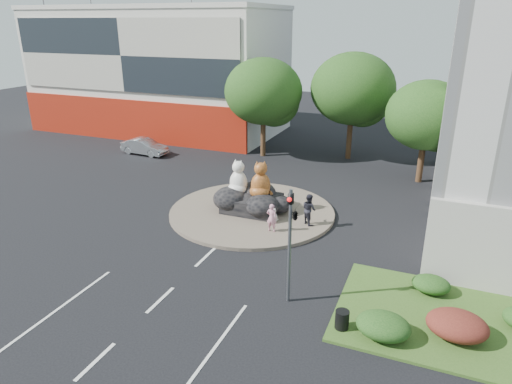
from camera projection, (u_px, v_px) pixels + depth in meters
ground at (160, 300)px, 19.22m from camera, size 120.00×120.00×0.00m
roundabout_island at (252, 212)px, 27.84m from camera, size 10.00×10.00×0.20m
rock_plinth at (252, 203)px, 27.65m from camera, size 3.20×2.60×0.90m
shophouse_block at (159, 70)px, 47.58m from camera, size 25.20×12.30×17.40m
grass_verge at (469, 325)px, 17.54m from camera, size 10.00×6.00×0.12m
tree_left at (264, 95)px, 37.85m from camera, size 6.46×6.46×8.27m
tree_mid at (354, 92)px, 36.99m from camera, size 6.84×6.84×8.76m
tree_right at (428, 119)px, 31.73m from camera, size 5.70×5.70×7.30m
hedge_near_green at (383, 326)px, 16.69m from camera, size 2.00×1.60×0.90m
hedge_red at (457, 325)px, 16.65m from camera, size 2.20×1.76×0.99m
hedge_back_green at (431, 284)px, 19.48m from camera, size 1.60×1.28×0.72m
traffic_light at (293, 223)px, 17.86m from camera, size 0.44×1.24×5.00m
street_lamp at (503, 178)px, 19.98m from camera, size 2.34×0.22×8.06m
cat_white at (238, 177)px, 27.54m from camera, size 1.53×1.41×2.17m
cat_tabby at (261, 179)px, 27.01m from camera, size 1.76×1.69×2.26m
kitten_calico at (225, 204)px, 27.66m from camera, size 0.61×0.57×0.82m
kitten_white at (273, 215)px, 26.01m from camera, size 0.57×0.51×0.88m
pedestrian_pink at (272, 218)px, 24.76m from camera, size 0.60×0.41×1.60m
pedestrian_dark at (309, 209)px, 25.63m from camera, size 1.10×1.08×1.79m
parked_car at (145, 147)px, 39.79m from camera, size 4.32×1.73×1.39m
litter_bin at (342, 320)px, 17.18m from camera, size 0.70×0.70×0.74m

